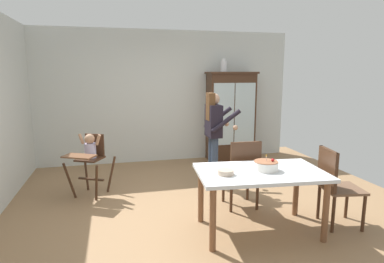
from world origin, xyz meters
name	(u,v)px	position (x,y,z in m)	size (l,w,h in m)	color
ground_plane	(199,208)	(0.00, 0.00, 0.00)	(6.24, 6.24, 0.00)	#93704C
wall_back	(166,97)	(0.00, 2.63, 1.35)	(5.32, 0.06, 2.70)	silver
china_cabinet	(231,116)	(1.34, 2.37, 0.94)	(1.04, 0.48, 1.86)	#422819
ceramic_vase	(224,66)	(1.16, 2.37, 1.98)	(0.13, 0.13, 0.27)	white
high_chair_with_toddler	(90,153)	(-1.46, 0.87, 0.65)	(0.78, 0.84, 0.95)	#422819
adult_person	(214,128)	(0.49, 0.86, 0.97)	(0.49, 0.48, 1.53)	#33425B
dining_table	(260,179)	(0.51, -0.81, 0.64)	(1.51, 1.01, 0.74)	silver
birthday_cake	(266,166)	(0.58, -0.81, 0.79)	(0.28, 0.28, 0.19)	white
serving_bowl	(226,172)	(0.08, -0.85, 0.77)	(0.18, 0.18, 0.06)	#C6AD93
dining_chair_far_side	(243,169)	(0.58, -0.16, 0.56)	(0.46, 0.46, 0.96)	#422819
dining_chair_right_end	(334,182)	(1.45, -0.89, 0.56)	(0.51, 0.51, 0.96)	#422819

